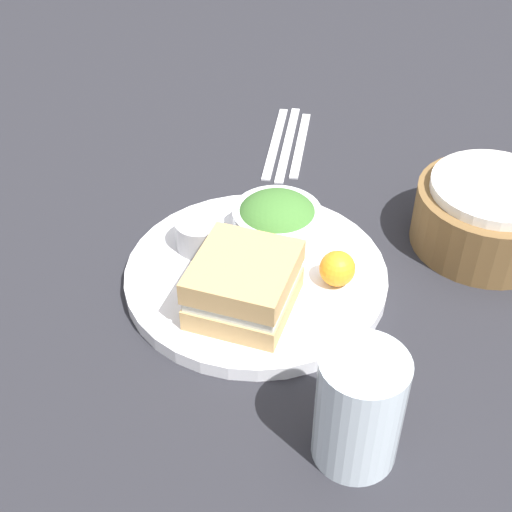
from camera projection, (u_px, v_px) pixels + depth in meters
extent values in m
plane|color=#232328|center=(256.00, 281.00, 0.79)|extent=(4.00, 4.00, 0.00)
cylinder|color=silver|center=(256.00, 275.00, 0.79)|extent=(0.29, 0.29, 0.02)
cube|color=tan|center=(244.00, 298.00, 0.73)|extent=(0.13, 0.13, 0.02)
cube|color=silver|center=(244.00, 285.00, 0.72)|extent=(0.13, 0.12, 0.01)
cube|color=tan|center=(244.00, 271.00, 0.71)|extent=(0.13, 0.13, 0.02)
cylinder|color=white|center=(277.00, 225.00, 0.81)|extent=(0.10, 0.10, 0.04)
ellipsoid|color=#3D702D|center=(277.00, 218.00, 0.80)|extent=(0.09, 0.09, 0.05)
cylinder|color=#99999E|center=(200.00, 234.00, 0.80)|extent=(0.06, 0.06, 0.03)
sphere|color=orange|center=(337.00, 268.00, 0.76)|extent=(0.04, 0.04, 0.04)
cylinder|color=silver|center=(359.00, 409.00, 0.59)|extent=(0.07, 0.07, 0.11)
cylinder|color=brown|center=(488.00, 218.00, 0.82)|extent=(0.17, 0.17, 0.07)
cylinder|color=white|center=(496.00, 188.00, 0.80)|extent=(0.15, 0.15, 0.01)
cube|color=silver|center=(275.00, 142.00, 1.02)|extent=(0.19, 0.04, 0.01)
cube|color=silver|center=(288.00, 143.00, 1.02)|extent=(0.20, 0.05, 0.01)
cube|color=silver|center=(300.00, 144.00, 1.01)|extent=(0.17, 0.04, 0.01)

